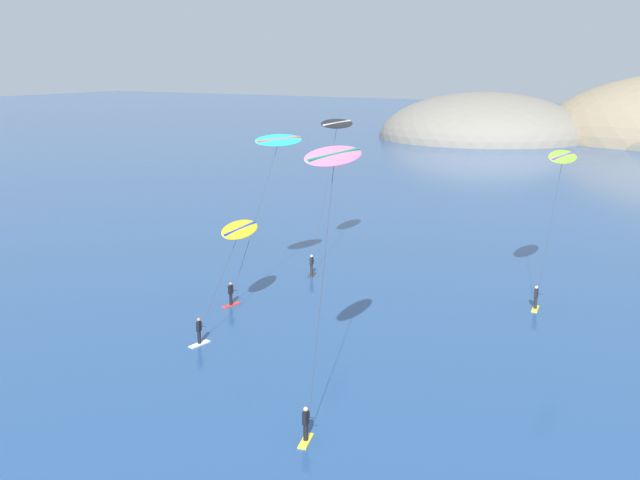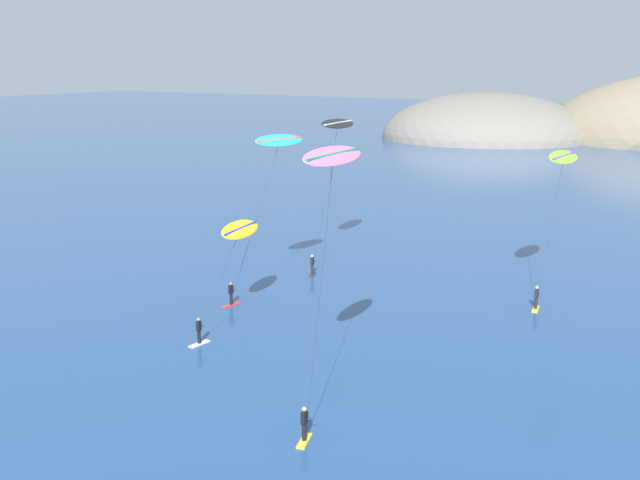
{
  "view_description": "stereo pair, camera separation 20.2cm",
  "coord_description": "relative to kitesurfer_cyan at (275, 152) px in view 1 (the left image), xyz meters",
  "views": [
    {
      "loc": [
        15.72,
        -16.25,
        17.09
      ],
      "look_at": [
        -10.04,
        26.54,
        5.73
      ],
      "focal_mm": 45.0,
      "sensor_mm": 36.0,
      "label": 1
    },
    {
      "loc": [
        15.89,
        -16.14,
        17.09
      ],
      "look_at": [
        -10.04,
        26.54,
        5.73
      ],
      "focal_mm": 45.0,
      "sensor_mm": 36.0,
      "label": 2
    }
  ],
  "objects": [
    {
      "name": "kitesurfer_yellow",
      "position": [
        1.51,
        -6.81,
        -4.85
      ],
      "size": [
        2.34,
        8.98,
        6.55
      ],
      "color": "silver",
      "rests_on": "ground"
    },
    {
      "name": "kitesurfer_black",
      "position": [
        -0.54,
        9.68,
        0.6
      ],
      "size": [
        2.08,
        8.6,
        12.21
      ],
      "color": "#2D2D33",
      "rests_on": "ground"
    },
    {
      "name": "kitesurfer_pink",
      "position": [
        14.59,
        -16.89,
        1.34
      ],
      "size": [
        1.54,
        6.34,
        13.22
      ],
      "color": "yellow",
      "rests_on": "ground"
    },
    {
      "name": "kitesurfer_cyan",
      "position": [
        0.0,
        0.0,
        0.0
      ],
      "size": [
        2.16,
        8.42,
        11.73
      ],
      "color": "red",
      "rests_on": "ground"
    },
    {
      "name": "kitesurfer_lime",
      "position": [
        18.12,
        9.46,
        -0.9
      ],
      "size": [
        1.59,
        7.8,
        10.68
      ],
      "color": "yellow",
      "rests_on": "ground"
    }
  ]
}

